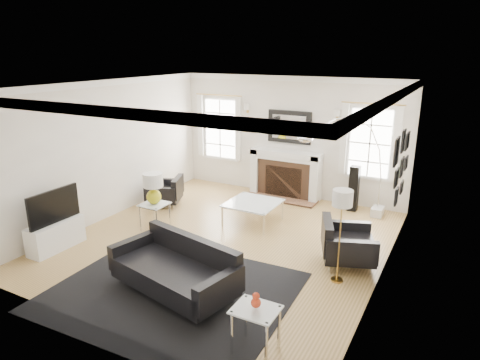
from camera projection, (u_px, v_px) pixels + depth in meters
The scene contains 25 objects.
floor at pixel (226, 240), 7.86m from camera, with size 6.00×6.00×0.00m, color olive.
back_wall at pixel (290, 137), 9.98m from camera, with size 5.50×0.04×2.80m, color silver.
front_wall at pixel (95, 227), 4.92m from camera, with size 5.50×0.04×2.80m, color silver.
left_wall at pixel (109, 150), 8.70m from camera, with size 0.04×6.00×2.80m, color silver.
right_wall at pixel (389, 190), 6.21m from camera, with size 0.04×6.00×2.80m, color silver.
ceiling at pixel (224, 85), 7.04m from camera, with size 5.50×6.00×0.02m, color white.
crown_molding at pixel (224, 89), 7.06m from camera, with size 5.50×6.00×0.12m, color white.
fireplace at pixel (285, 175), 10.05m from camera, with size 1.70×0.69×1.11m.
mantel_mirror at pixel (289, 127), 9.87m from camera, with size 1.05×0.07×0.75m.
window_left at pixel (220, 129), 10.76m from camera, with size 1.24×0.15×1.62m.
window_right at pixel (370, 143), 9.08m from camera, with size 1.24×0.15×1.62m.
gallery_wall at pixel (401, 162), 7.27m from camera, with size 0.04×1.73×1.29m.
tv_unit at pixel (56, 231), 7.44m from camera, with size 0.35×1.00×1.09m.
area_rug at pixel (172, 292), 6.18m from camera, with size 3.33×2.78×0.01m, color black.
sofa at pixel (177, 270), 6.11m from camera, with size 2.07×1.26×0.63m.
armchair_left at pixel (167, 192), 9.59m from camera, with size 0.94×0.99×0.53m.
armchair_right at pixel (345, 244), 6.92m from camera, with size 1.07×1.13×0.61m.
coffee_table at pixel (253, 204), 8.54m from camera, with size 0.99×0.99×0.44m.
side_table_left at pixel (155, 209), 8.22m from camera, with size 0.48×0.48×0.53m.
nesting_table at pixel (256, 318), 4.84m from camera, with size 0.51×0.43×0.56m.
gourd_lamp at pixel (153, 186), 8.09m from camera, with size 0.38×0.38×0.61m.
orange_vase at pixel (256, 301), 4.77m from camera, with size 0.12×0.12×0.19m.
arc_floor_lamp at pixel (344, 163), 8.52m from camera, with size 1.55×1.44×2.19m.
stick_floor_lamp at pixel (342, 203), 6.12m from camera, with size 0.29×0.29×1.45m.
speaker_tower at pixel (354, 189), 9.20m from camera, with size 0.20×0.20×0.99m, color black.
Camera 1 is at (3.63, -6.22, 3.35)m, focal length 32.00 mm.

